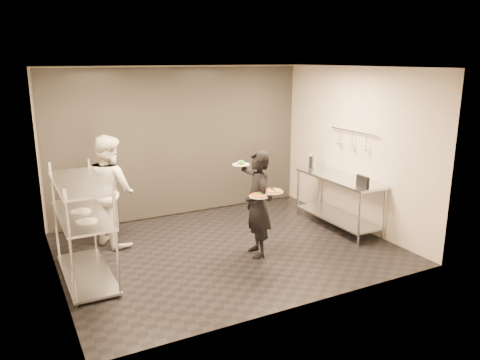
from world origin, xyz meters
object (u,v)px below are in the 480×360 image
pass_rack (83,224)px  pizza_plate_far (273,191)px  waiter (258,204)px  bottle_dark (311,162)px  pizza_plate_near (259,195)px  prep_counter (338,193)px  salad_plate (241,163)px  bottle_clear (315,161)px  chef (110,190)px  pos_monitor (363,182)px  bottle_green (311,161)px

pass_rack → pizza_plate_far: size_ratio=5.50×
pizza_plate_far → waiter: bearing=114.9°
pass_rack → bottle_dark: bearing=10.3°
pizza_plate_near → bottle_dark: 2.40m
prep_counter → salad_plate: (-1.97, -0.07, 0.75)m
prep_counter → bottle_clear: bottle_clear is taller
chef → pos_monitor: bearing=-138.1°
chef → pass_rack: bearing=129.6°
pizza_plate_far → pos_monitor: size_ratio=1.09×
pos_monitor → bottle_clear: bottle_clear is taller
chef → bottle_green: size_ratio=6.62×
salad_plate → bottle_green: salad_plate is taller
pizza_plate_near → salad_plate: salad_plate is taller
bottle_clear → bottle_dark: bearing=-168.7°
pizza_plate_far → pos_monitor: pos_monitor is taller
salad_plate → pizza_plate_far: bearing=-70.0°
waiter → pizza_plate_near: waiter is taller
pizza_plate_far → bottle_dark: bottle_dark is taller
waiter → pos_monitor: 1.79m
pizza_plate_near → bottle_dark: bottle_dark is taller
pizza_plate_far → salad_plate: size_ratio=1.12×
waiter → pizza_plate_near: size_ratio=5.57×
bottle_green → pizza_plate_near: bearing=-143.2°
pizza_plate_far → prep_counter: bearing=20.6°
prep_counter → chef: 3.89m
salad_plate → pos_monitor: 2.00m
prep_counter → bottle_dark: size_ratio=7.86×
pass_rack → pizza_plate_far: bearing=-14.3°
bottle_clear → chef: bearing=175.7°
prep_counter → chef: chef is taller
prep_counter → bottle_dark: 0.88m
salad_plate → pos_monitor: bearing=-19.4°
chef → pizza_plate_far: size_ratio=6.13×
bottle_green → salad_plate: bearing=-155.8°
chef → prep_counter: bearing=-127.8°
bottle_dark → bottle_clear: bearing=11.3°
waiter → bottle_green: 2.21m
chef → bottle_green: (3.69, -0.29, 0.16)m
bottle_clear → bottle_dark: bottle_dark is taller
pass_rack → waiter: bearing=-9.5°
waiter → pos_monitor: bearing=90.3°
chef → bottle_dark: 3.69m
pass_rack → bottle_green: (4.29, 0.80, 0.29)m
waiter → bottle_dark: bearing=133.4°
prep_counter → pos_monitor: bearing=-99.5°
waiter → pizza_plate_near: (-0.11, -0.24, 0.22)m
waiter → bottle_clear: waiter is taller
salad_plate → bottle_green: 2.14m
prep_counter → chef: (-3.73, 1.09, 0.27)m
pass_rack → chef: bearing=61.2°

